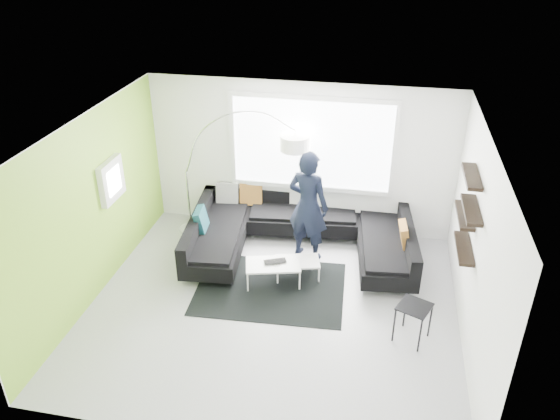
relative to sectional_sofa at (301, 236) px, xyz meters
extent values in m
plane|color=#939298|center=(-0.18, -1.55, -0.36)|extent=(5.50, 5.50, 0.00)
cube|color=white|center=(-0.18, 0.95, 1.04)|extent=(5.50, 0.04, 2.80)
cube|color=white|center=(-0.18, -4.05, 1.04)|extent=(5.50, 0.04, 2.80)
cube|color=white|center=(-2.93, -1.55, 1.04)|extent=(0.04, 5.00, 2.80)
cube|color=white|center=(2.57, -1.55, 1.04)|extent=(0.04, 5.00, 2.80)
cube|color=white|center=(-0.18, -1.55, 2.44)|extent=(5.50, 5.00, 0.04)
cube|color=#7FB72D|center=(-2.92, -1.55, 1.04)|extent=(0.01, 5.00, 2.80)
cube|color=white|center=(0.02, 0.91, 1.34)|extent=(2.96, 0.06, 1.68)
cube|color=silver|center=(-2.86, -0.95, 1.24)|extent=(0.12, 0.66, 0.66)
cube|color=black|center=(2.46, -1.15, 1.34)|extent=(0.20, 1.24, 0.95)
cube|color=black|center=(0.00, 0.00, -0.16)|extent=(4.01, 2.72, 0.40)
cube|color=black|center=(0.00, 0.00, 0.19)|extent=(4.01, 2.72, 0.30)
cube|color=brown|center=(0.00, 0.00, 0.25)|extent=(3.39, 0.55, 0.42)
cube|color=black|center=(-0.31, -1.11, -0.35)|extent=(2.42, 1.82, 0.01)
cube|color=white|center=(-0.12, -0.82, -0.18)|extent=(1.24, 0.90, 0.36)
cube|color=black|center=(1.87, -1.87, -0.07)|extent=(0.55, 0.55, 0.57)
imported|color=black|center=(0.12, -0.05, 0.62)|extent=(0.99, 0.88, 1.96)
imported|color=black|center=(-0.25, -0.94, 0.02)|extent=(0.53, 0.49, 0.03)
camera|label=1|loc=(1.21, -8.00, 4.90)|focal=35.00mm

